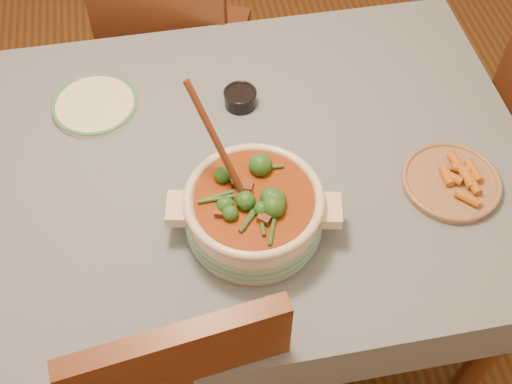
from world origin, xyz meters
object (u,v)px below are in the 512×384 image
(white_plate, at_px, (95,105))
(stew_casserole, at_px, (254,209))
(fried_plate, at_px, (452,181))
(condiment_bowl, at_px, (240,97))
(chair_far, at_px, (173,46))
(dining_table, at_px, (205,189))

(white_plate, bearing_deg, stew_casserole, -52.70)
(stew_casserole, distance_m, fried_plate, 0.51)
(condiment_bowl, relative_size, chair_far, 0.10)
(chair_far, bearing_deg, condiment_bowl, 126.11)
(stew_casserole, relative_size, fried_plate, 1.61)
(dining_table, bearing_deg, condiment_bowl, 56.86)
(dining_table, bearing_deg, fried_plate, -15.30)
(dining_table, relative_size, white_plate, 6.16)
(dining_table, relative_size, condiment_bowl, 17.40)
(dining_table, relative_size, chair_far, 1.80)
(fried_plate, bearing_deg, chair_far, 124.44)
(stew_casserole, relative_size, condiment_bowl, 4.17)
(condiment_bowl, distance_m, fried_plate, 0.59)
(chair_far, bearing_deg, fried_plate, 144.77)
(fried_plate, bearing_deg, stew_casserole, -175.60)
(dining_table, distance_m, chair_far, 0.75)
(stew_casserole, bearing_deg, fried_plate, 4.40)
(dining_table, xyz_separation_m, fried_plate, (0.59, -0.16, 0.11))
(condiment_bowl, bearing_deg, stew_casserole, -95.15)
(fried_plate, relative_size, chair_far, 0.27)
(dining_table, bearing_deg, chair_far, 91.52)
(stew_casserole, relative_size, white_plate, 1.48)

